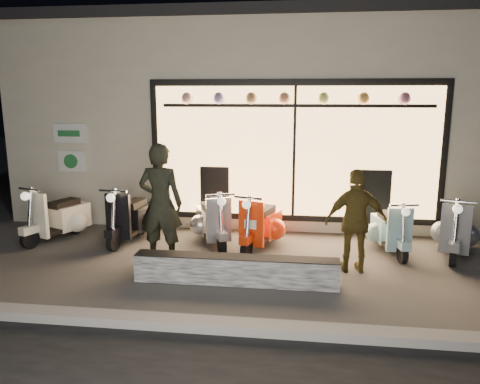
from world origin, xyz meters
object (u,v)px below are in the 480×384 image
Objects in this scene: woman at (356,221)px; man at (161,203)px; scooter_silver at (212,221)px; scooter_red at (262,224)px; graffiti_barrier at (236,270)px.

man is at bearing -7.12° from woman.
scooter_red reaches higher than scooter_silver.
scooter_red is 1.89m from man.
scooter_silver is 0.70× the size of man.
graffiti_barrier is at bearing 152.54° from man.
man reaches higher than scooter_red.
scooter_silver is at bearing 110.44° from graffiti_barrier.
scooter_silver is 0.85× the size of woman.
scooter_red is 0.87× the size of woman.
woman is (2.38, -1.16, 0.39)m from scooter_silver.
graffiti_barrier is 1.98m from scooter_silver.
scooter_red reaches higher than graffiti_barrier.
scooter_red is (0.92, -0.13, 0.00)m from scooter_silver.
graffiti_barrier is at bearing -93.67° from scooter_silver.
scooter_red is 0.71× the size of man.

